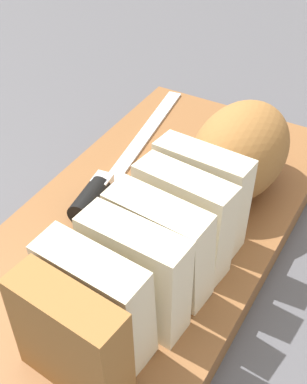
# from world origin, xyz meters

# --- Properties ---
(ground_plane) EXTENTS (3.00, 3.00, 0.00)m
(ground_plane) POSITION_xyz_m (0.00, 0.00, 0.00)
(ground_plane) COLOR #4C4C51
(cutting_board) EXTENTS (0.48, 0.27, 0.02)m
(cutting_board) POSITION_xyz_m (0.00, 0.00, 0.01)
(cutting_board) COLOR brown
(cutting_board) RESTS_ON ground_plane
(bread_loaf) EXTENTS (0.36, 0.10, 0.10)m
(bread_loaf) POSITION_xyz_m (0.02, 0.05, 0.07)
(bread_loaf) COLOR #996633
(bread_loaf) RESTS_ON cutting_board
(bread_knife) EXTENTS (0.28, 0.07, 0.02)m
(bread_knife) POSITION_xyz_m (-0.01, -0.06, 0.03)
(bread_knife) COLOR silver
(bread_knife) RESTS_ON cutting_board
(crumb_near_knife) EXTENTS (0.01, 0.01, 0.01)m
(crumb_near_knife) POSITION_xyz_m (-0.03, 0.02, 0.03)
(crumb_near_knife) COLOR #996633
(crumb_near_knife) RESTS_ON cutting_board
(crumb_near_loaf) EXTENTS (0.00, 0.00, 0.00)m
(crumb_near_loaf) POSITION_xyz_m (0.06, -0.04, 0.03)
(crumb_near_loaf) COLOR #996633
(crumb_near_loaf) RESTS_ON cutting_board
(crumb_stray_left) EXTENTS (0.01, 0.01, 0.01)m
(crumb_stray_left) POSITION_xyz_m (-0.03, -0.03, 0.03)
(crumb_stray_left) COLOR #996633
(crumb_stray_left) RESTS_ON cutting_board
(crumb_stray_right) EXTENTS (0.01, 0.01, 0.01)m
(crumb_stray_right) POSITION_xyz_m (-0.04, 0.06, 0.03)
(crumb_stray_right) COLOR #996633
(crumb_stray_right) RESTS_ON cutting_board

